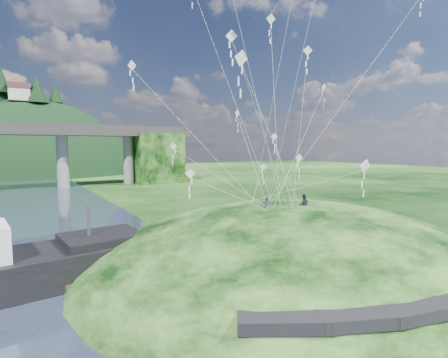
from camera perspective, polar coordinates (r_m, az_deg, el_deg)
ground at (r=24.62m, az=-0.65°, el=-18.12°), size 320.00×320.00×0.00m
grass_hill at (r=31.13m, az=10.60°, el=-16.01°), size 36.00×32.00×13.00m
footpath at (r=22.71m, az=30.74°, el=-15.32°), size 22.29×5.84×0.83m
wooden_dock at (r=26.87m, az=-18.40°, el=-15.26°), size 14.58×7.39×1.05m
kite_flyers at (r=28.95m, az=11.28°, el=-2.52°), size 4.17×1.64×1.89m
kite_swarm at (r=29.24m, az=6.44°, el=16.52°), size 21.05×17.42×20.75m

